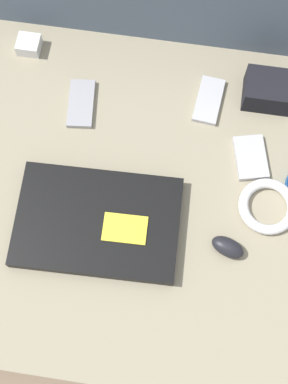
# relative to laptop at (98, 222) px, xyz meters

# --- Properties ---
(ground_plane) EXTENTS (8.00, 8.00, 0.00)m
(ground_plane) POSITION_rel_laptop_xyz_m (0.09, 0.08, -0.12)
(ground_plane) COLOR #7A6651
(couch_seat) EXTENTS (1.10, 0.78, 0.11)m
(couch_seat) POSITION_rel_laptop_xyz_m (0.09, 0.08, -0.07)
(couch_seat) COLOR gray
(couch_seat) RESTS_ON ground_plane
(laptop) EXTENTS (0.34, 0.24, 0.03)m
(laptop) POSITION_rel_laptop_xyz_m (0.00, 0.00, 0.00)
(laptop) COLOR black
(laptop) RESTS_ON couch_seat
(computer_mouse) EXTENTS (0.08, 0.06, 0.03)m
(computer_mouse) POSITION_rel_laptop_xyz_m (0.27, -0.01, 0.00)
(computer_mouse) COLOR black
(computer_mouse) RESTS_ON couch_seat
(phone_silver) EXTENTS (0.07, 0.12, 0.01)m
(phone_silver) POSITION_rel_laptop_xyz_m (-0.09, 0.27, -0.01)
(phone_silver) COLOR #99999E
(phone_silver) RESTS_ON couch_seat
(phone_black) EXTENTS (0.09, 0.11, 0.01)m
(phone_black) POSITION_rel_laptop_xyz_m (0.30, 0.20, -0.01)
(phone_black) COLOR #B7B7BC
(phone_black) RESTS_ON couch_seat
(phone_small) EXTENTS (0.06, 0.12, 0.01)m
(phone_small) POSITION_rel_laptop_xyz_m (0.20, 0.32, -0.01)
(phone_small) COLOR #B7B7BC
(phone_small) RESTS_ON couch_seat
(camera_pouch) EXTENTS (0.11, 0.09, 0.06)m
(camera_pouch) POSITION_rel_laptop_xyz_m (0.32, 0.35, 0.02)
(camera_pouch) COLOR black
(camera_pouch) RESTS_ON couch_seat
(charger_brick) EXTENTS (0.05, 0.05, 0.03)m
(charger_brick) POSITION_rel_laptop_xyz_m (-0.24, 0.40, 0.00)
(charger_brick) COLOR silver
(charger_brick) RESTS_ON couch_seat
(cable_coil) EXTENTS (0.12, 0.12, 0.02)m
(cable_coil) POSITION_rel_laptop_xyz_m (0.35, 0.09, -0.00)
(cable_coil) COLOR white
(cable_coil) RESTS_ON couch_seat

